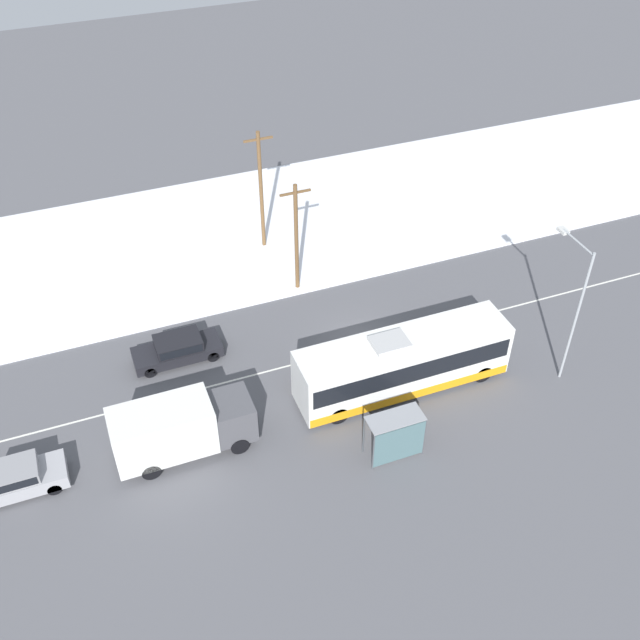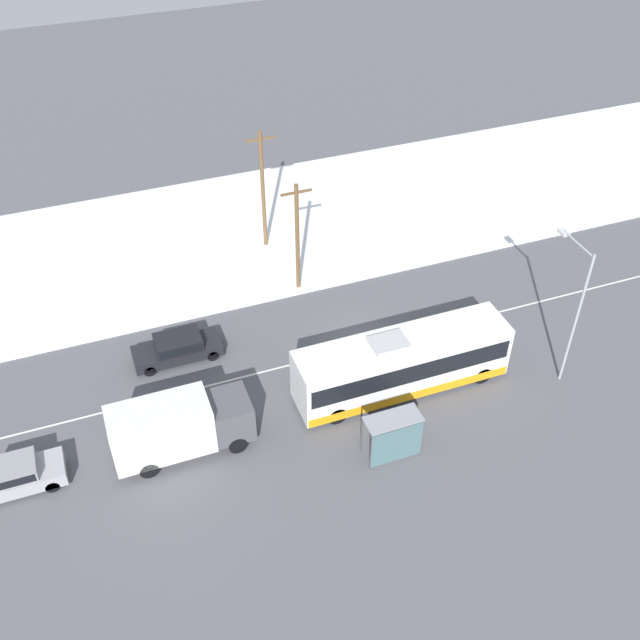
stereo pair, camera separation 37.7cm
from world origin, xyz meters
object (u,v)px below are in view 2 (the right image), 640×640
object	(u,v)px
pedestrian_at_stop	(400,419)
city_bus	(402,363)
box_truck	(178,426)
parked_car_near_truck	(14,475)
bus_shelter	(395,434)
utility_pole_snowlot	(263,189)
utility_pole_roadside	(297,236)
sedan_car	(178,347)
streetlamp	(574,299)

from	to	relation	value
pedestrian_at_stop	city_bus	bearing A→B (deg)	64.11
box_truck	parked_car_near_truck	xyz separation A→B (m)	(-7.43, 0.47, -0.85)
bus_shelter	utility_pole_snowlot	size ratio (longest dim) A/B	0.33
utility_pole_roadside	sedan_car	bearing A→B (deg)	-155.98
utility_pole_roadside	streetlamp	bearing A→B (deg)	-48.49
city_bus	sedan_car	xyz separation A→B (m)	(-10.26, 6.19, -0.89)
utility_pole_snowlot	parked_car_near_truck	bearing A→B (deg)	-138.17
box_truck	pedestrian_at_stop	bearing A→B (deg)	-14.57
bus_shelter	utility_pole_roadside	world-z (taller)	utility_pole_roadside
streetlamp	sedan_car	bearing A→B (deg)	156.42
utility_pole_snowlot	box_truck	bearing A→B (deg)	-120.47
pedestrian_at_stop	utility_pole_snowlot	world-z (taller)	utility_pole_snowlot
bus_shelter	utility_pole_snowlot	distance (m)	19.13
sedan_car	streetlamp	world-z (taller)	streetlamp
box_truck	pedestrian_at_stop	world-z (taller)	box_truck
sedan_car	utility_pole_roadside	world-z (taller)	utility_pole_roadside
city_bus	utility_pole_roadside	distance (m)	10.25
bus_shelter	streetlamp	world-z (taller)	streetlamp
pedestrian_at_stop	utility_pole_snowlot	xyz separation A→B (m)	(-1.28, 17.66, 3.20)
parked_car_near_truck	utility_pole_snowlot	bearing A→B (deg)	41.83
city_bus	utility_pole_roadside	xyz separation A→B (m)	(-2.15, 9.81, 2.06)
city_bus	bus_shelter	world-z (taller)	city_bus
city_bus	utility_pole_roadside	size ratio (longest dim) A/B	1.56
parked_car_near_truck	sedan_car	bearing A→B (deg)	34.37
box_truck	streetlamp	size ratio (longest dim) A/B	0.83
pedestrian_at_stop	utility_pole_roadside	bearing A→B (deg)	93.53
pedestrian_at_stop	utility_pole_snowlot	size ratio (longest dim) A/B	0.21
streetlamp	utility_pole_roadside	size ratio (longest dim) A/B	1.11
parked_car_near_truck	bus_shelter	distance (m)	17.23
box_truck	parked_car_near_truck	world-z (taller)	box_truck
pedestrian_at_stop	streetlamp	xyz separation A→B (m)	(9.53, 0.99, 3.96)
box_truck	bus_shelter	size ratio (longest dim) A/B	2.47
streetlamp	utility_pole_snowlot	world-z (taller)	utility_pole_snowlot
pedestrian_at_stop	utility_pole_snowlot	distance (m)	18.00
parked_car_near_truck	pedestrian_at_stop	world-z (taller)	pedestrian_at_stop
city_bus	pedestrian_at_stop	distance (m)	3.22
pedestrian_at_stop	bus_shelter	bearing A→B (deg)	-125.36
utility_pole_roadside	city_bus	bearing A→B (deg)	-77.61
box_truck	utility_pole_snowlot	size ratio (longest dim) A/B	0.81
box_truck	utility_pole_roadside	size ratio (longest dim) A/B	0.92
city_bus	utility_pole_snowlot	bearing A→B (deg)	100.16
sedan_car	utility_pole_roadside	distance (m)	9.35
sedan_car	streetlamp	bearing A→B (deg)	156.42
streetlamp	pedestrian_at_stop	bearing A→B (deg)	-174.09
bus_shelter	utility_pole_roadside	size ratio (longest dim) A/B	0.37
box_truck	bus_shelter	distance (m)	10.01
utility_pole_roadside	utility_pole_snowlot	bearing A→B (deg)	95.71
sedan_car	parked_car_near_truck	size ratio (longest dim) A/B	1.10
bus_shelter	box_truck	bearing A→B (deg)	156.95
pedestrian_at_stop	streetlamp	distance (m)	10.37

